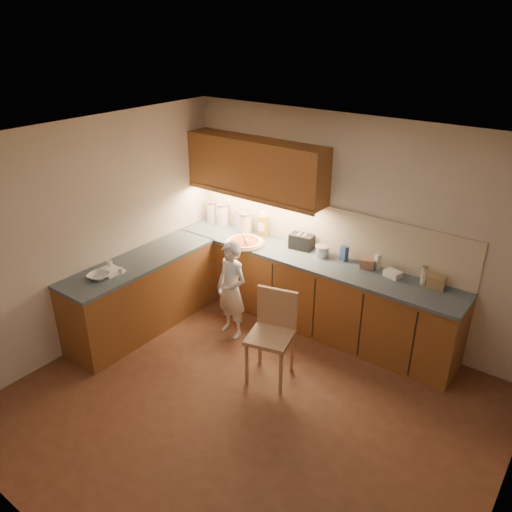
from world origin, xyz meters
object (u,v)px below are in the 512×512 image
object	(u,v)px
wooden_chair	(273,329)
child	(231,290)
pizza_on_board	(245,242)
toaster	(302,242)
oil_jug	(263,225)

from	to	relation	value
wooden_chair	child	bearing A→B (deg)	143.60
pizza_on_board	toaster	distance (m)	0.73
wooden_chair	toaster	world-z (taller)	toaster
wooden_chair	toaster	size ratio (longest dim) A/B	3.15
child	oil_jug	bearing A→B (deg)	112.45
pizza_on_board	wooden_chair	bearing A→B (deg)	-40.35
oil_jug	toaster	world-z (taller)	oil_jug
wooden_chair	oil_jug	distance (m)	1.74
pizza_on_board	toaster	bearing A→B (deg)	25.34
child	wooden_chair	bearing A→B (deg)	-12.69
oil_jug	child	bearing A→B (deg)	-76.49
oil_jug	pizza_on_board	bearing A→B (deg)	-97.26
child	wooden_chair	distance (m)	0.90
pizza_on_board	child	world-z (taller)	child
child	pizza_on_board	bearing A→B (deg)	122.95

